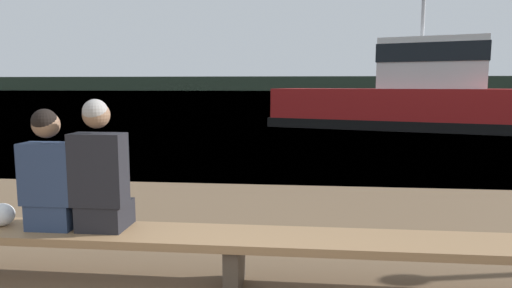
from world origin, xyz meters
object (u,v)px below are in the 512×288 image
(bench_main, at_px, (235,243))
(tugboat_red, at_px, (418,101))
(person_left, at_px, (51,177))
(person_right, at_px, (100,174))
(shopping_bag, at_px, (2,215))

(bench_main, bearing_deg, tugboat_red, 71.35)
(bench_main, distance_m, person_left, 1.62)
(person_right, xyz_separation_m, shopping_bag, (-0.90, 0.02, -0.38))
(bench_main, height_order, shopping_bag, shopping_bag)
(bench_main, bearing_deg, shopping_bag, 179.32)
(bench_main, distance_m, person_right, 1.23)
(bench_main, xyz_separation_m, tugboat_red, (4.86, 14.41, 0.70))
(bench_main, relative_size, person_left, 7.63)
(person_left, distance_m, person_right, 0.43)
(shopping_bag, bearing_deg, tugboat_red, 64.47)
(person_left, bearing_deg, shopping_bag, 178.00)
(shopping_bag, bearing_deg, person_left, -2.00)
(tugboat_red, bearing_deg, shopping_bag, 172.35)
(person_right, height_order, tugboat_red, tugboat_red)
(bench_main, xyz_separation_m, shopping_bag, (-2.01, 0.02, 0.17))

